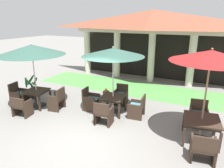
{
  "coord_description": "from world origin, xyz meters",
  "views": [
    {
      "loc": [
        3.32,
        -4.66,
        3.66
      ],
      "look_at": [
        -0.14,
        2.28,
        1.17
      ],
      "focal_mm": 33.27,
      "sensor_mm": 36.0,
      "label": 1
    }
  ],
  "objects": [
    {
      "name": "patio_chair_mid_right_south",
      "position": [
        0.07,
        1.17,
        0.41
      ],
      "size": [
        0.65,
        0.58,
        0.88
      ],
      "rotation": [
        0.0,
        0.0,
        0.11
      ],
      "color": "#38281E",
      "rests_on": "ground"
    },
    {
      "name": "patio_table_mid_left",
      "position": [
        -3.22,
        1.29,
        0.64
      ],
      "size": [
        0.97,
        0.97,
        0.75
      ],
      "rotation": [
        0.0,
        0.0,
        0.15
      ],
      "color": "#38281E",
      "rests_on": "ground"
    },
    {
      "name": "potted_palm_left_edge",
      "position": [
        -4.24,
        1.96,
        0.36
      ],
      "size": [
        0.68,
        0.69,
        1.09
      ],
      "color": "#47423D",
      "rests_on": "ground"
    },
    {
      "name": "patio_umbrella_mid_right",
      "position": [
        -0.03,
        2.15,
        2.42
      ],
      "size": [
        2.33,
        2.33,
        2.66
      ],
      "color": "#2D2D2D",
      "rests_on": "ground"
    },
    {
      "name": "terracotta_urn",
      "position": [
        -1.21,
        3.76,
        0.16
      ],
      "size": [
        0.35,
        0.35,
        0.39
      ],
      "color": "brown",
      "rests_on": "ground"
    },
    {
      "name": "patio_table_mid_right",
      "position": [
        -0.03,
        2.15,
        0.61
      ],
      "size": [
        0.95,
        0.95,
        0.72
      ],
      "rotation": [
        0.0,
        0.0,
        0.11
      ],
      "color": "#38281E",
      "rests_on": "ground"
    },
    {
      "name": "background_pavilion",
      "position": [
        0.0,
        7.28,
        3.13
      ],
      "size": [
        10.12,
        2.51,
        4.09
      ],
      "color": "beige",
      "rests_on": "ground"
    },
    {
      "name": "ground_plane",
      "position": [
        0.0,
        0.0,
        0.0
      ],
      "size": [
        60.0,
        60.0,
        0.0
      ],
      "primitive_type": "plane",
      "color": "gray"
    },
    {
      "name": "patio_umbrella_near_foreground",
      "position": [
        3.24,
        1.57,
        2.63
      ],
      "size": [
        2.26,
        2.26,
        2.88
      ],
      "color": "#2D2D2D",
      "rests_on": "ground"
    },
    {
      "name": "patio_umbrella_mid_left",
      "position": [
        -3.22,
        1.29,
        2.42
      ],
      "size": [
        2.67,
        2.67,
        2.71
      ],
      "color": "#2D2D2D",
      "rests_on": "ground"
    },
    {
      "name": "patio_chair_mid_right_north",
      "position": [
        -0.14,
        3.13,
        0.4
      ],
      "size": [
        0.6,
        0.62,
        0.86
      ],
      "rotation": [
        0.0,
        0.0,
        -3.03
      ],
      "color": "#38281E",
      "rests_on": "ground"
    },
    {
      "name": "patio_chair_near_foreground_north",
      "position": [
        3.09,
        2.59,
        0.42
      ],
      "size": [
        0.68,
        0.63,
        0.91
      ],
      "rotation": [
        0.0,
        0.0,
        -3.0
      ],
      "color": "#38281E",
      "rests_on": "ground"
    },
    {
      "name": "patio_chair_mid_right_west",
      "position": [
        -1.02,
        2.05,
        0.41
      ],
      "size": [
        0.64,
        0.61,
        0.91
      ],
      "rotation": [
        0.0,
        0.0,
        -1.46
      ],
      "color": "#38281E",
      "rests_on": "ground"
    },
    {
      "name": "patio_chair_mid_left_south",
      "position": [
        -3.08,
        0.34,
        0.4
      ],
      "size": [
        0.71,
        0.58,
        0.81
      ],
      "rotation": [
        0.0,
        0.0,
        0.15
      ],
      "color": "#38281E",
      "rests_on": "ground"
    },
    {
      "name": "patio_chair_mid_right_east",
      "position": [
        0.95,
        2.26,
        0.4
      ],
      "size": [
        0.63,
        0.66,
        0.89
      ],
      "rotation": [
        0.0,
        0.0,
        -4.61
      ],
      "color": "#38281E",
      "rests_on": "ground"
    },
    {
      "name": "patio_chair_mid_left_east",
      "position": [
        -2.26,
        1.44,
        0.44
      ],
      "size": [
        0.6,
        0.68,
        0.93
      ],
      "rotation": [
        0.0,
        0.0,
        -4.56
      ],
      "color": "#38281E",
      "rests_on": "ground"
    },
    {
      "name": "patio_chair_near_foreground_south",
      "position": [
        3.39,
        0.56,
        0.4
      ],
      "size": [
        0.7,
        0.59,
        0.84
      ],
      "rotation": [
        0.0,
        0.0,
        0.14
      ],
      "color": "#38281E",
      "rests_on": "ground"
    },
    {
      "name": "lawn_strip",
      "position": [
        0.0,
        5.4,
        0.0
      ],
      "size": [
        11.92,
        2.51,
        0.01
      ],
      "primitive_type": "cube",
      "color": "#519347",
      "rests_on": "ground"
    },
    {
      "name": "patio_chair_mid_left_west",
      "position": [
        -4.19,
        1.14,
        0.42
      ],
      "size": [
        0.65,
        0.65,
        0.94
      ],
      "rotation": [
        0.0,
        0.0,
        -1.42
      ],
      "color": "#38281E",
      "rests_on": "ground"
    },
    {
      "name": "patio_table_near_foreground",
      "position": [
        3.24,
        1.57,
        0.66
      ],
      "size": [
        1.17,
        1.17,
        0.76
      ],
      "rotation": [
        0.0,
        0.0,
        0.14
      ],
      "color": "#38281E",
      "rests_on": "ground"
    }
  ]
}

